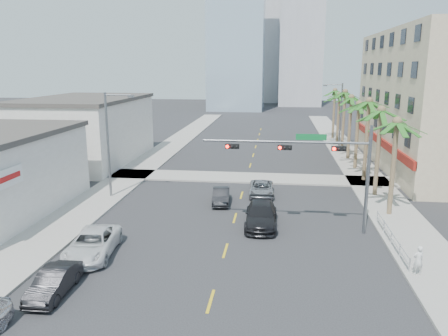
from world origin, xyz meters
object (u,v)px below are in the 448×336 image
(car_parked_far, at_px, (93,244))
(car_lane_right, at_px, (261,215))
(car_lane_center, at_px, (261,189))
(traffic_signal_mast, at_px, (319,160))
(car_lane_left, at_px, (221,196))
(car_parked_mid, at_px, (54,282))
(pedestrian, at_px, (418,260))

(car_parked_far, bearing_deg, car_lane_right, 26.49)
(car_lane_center, bearing_deg, car_parked_far, -126.77)
(traffic_signal_mast, distance_m, car_lane_right, 5.75)
(traffic_signal_mast, xyz_separation_m, car_lane_left, (-7.28, 5.50, -4.43))
(traffic_signal_mast, relative_size, car_lane_left, 2.90)
(car_parked_mid, bearing_deg, traffic_signal_mast, 35.33)
(car_parked_far, height_order, pedestrian, pedestrian)
(car_parked_mid, height_order, car_lane_center, car_parked_mid)
(traffic_signal_mast, distance_m, car_parked_mid, 17.58)
(car_lane_center, bearing_deg, traffic_signal_mast, -65.31)
(car_lane_left, xyz_separation_m, car_lane_right, (3.50, -4.80, 0.16))
(car_lane_left, height_order, car_lane_center, car_lane_center)
(traffic_signal_mast, bearing_deg, pedestrian, -51.66)
(traffic_signal_mast, distance_m, car_lane_center, 10.06)
(traffic_signal_mast, relative_size, car_parked_mid, 2.80)
(car_parked_mid, relative_size, car_parked_far, 0.74)
(car_parked_mid, relative_size, car_lane_left, 1.04)
(car_parked_mid, xyz_separation_m, pedestrian, (18.45, 4.11, 0.32))
(car_parked_far, distance_m, car_lane_right, 11.66)
(car_parked_far, distance_m, pedestrian, 18.46)
(pedestrian, bearing_deg, car_lane_left, -61.80)
(car_lane_center, relative_size, pedestrian, 2.75)
(car_lane_left, relative_size, car_lane_center, 0.84)
(car_parked_mid, relative_size, pedestrian, 2.40)
(car_lane_left, distance_m, pedestrian, 16.83)
(pedestrian, bearing_deg, car_parked_far, -19.66)
(car_parked_far, xyz_separation_m, car_lane_left, (6.30, 11.11, -0.12))
(traffic_signal_mast, xyz_separation_m, car_lane_center, (-4.05, 8.08, -4.43))
(car_parked_far, bearing_deg, car_parked_mid, -96.32)
(traffic_signal_mast, distance_m, car_parked_far, 15.32)
(car_parked_far, distance_m, car_lane_left, 12.77)
(car_parked_mid, xyz_separation_m, car_lane_left, (6.30, 15.76, -0.02))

